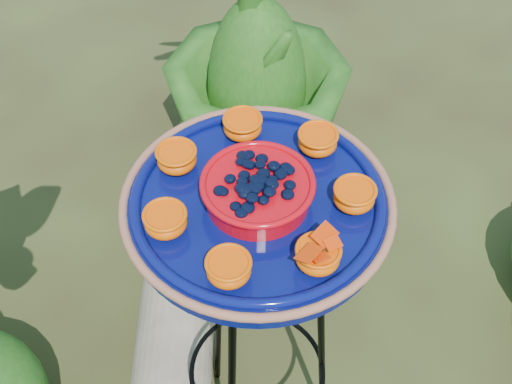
{
  "coord_description": "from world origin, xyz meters",
  "views": [
    {
      "loc": [
        -0.64,
        -0.43,
        1.69
      ],
      "look_at": [
        -0.07,
        -0.0,
        0.87
      ],
      "focal_mm": 50.0,
      "sensor_mm": 36.0,
      "label": 1
    }
  ],
  "objects": [
    {
      "name": "feeder_dish",
      "position": [
        -0.07,
        -0.0,
        0.85
      ],
      "size": [
        0.5,
        0.5,
        0.1
      ],
      "rotation": [
        0.0,
        0.0,
        -0.26
      ],
      "color": "#070E58",
      "rests_on": "tripod_stand"
    },
    {
      "name": "shrub_back_right",
      "position": [
        0.63,
        0.52,
        0.48
      ],
      "size": [
        0.77,
        0.77,
        0.97
      ],
      "primitive_type": "imported",
      "rotation": [
        0.0,
        0.0,
        2.3
      ],
      "color": "#1C5215",
      "rests_on": "ground"
    },
    {
      "name": "driftwood_log",
      "position": [
        0.03,
        0.33,
        0.1
      ],
      "size": [
        0.58,
        0.5,
        0.19
      ],
      "primitive_type": "cylinder",
      "rotation": [
        0.0,
        1.57,
        0.64
      ],
      "color": "tan",
      "rests_on": "ground"
    },
    {
      "name": "tripod_stand",
      "position": [
        -0.07,
        -0.0,
        0.49
      ],
      "size": [
        0.36,
        0.36,
        0.81
      ],
      "rotation": [
        0.0,
        0.0,
        -0.26
      ],
      "color": "black",
      "rests_on": "ground"
    }
  ]
}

